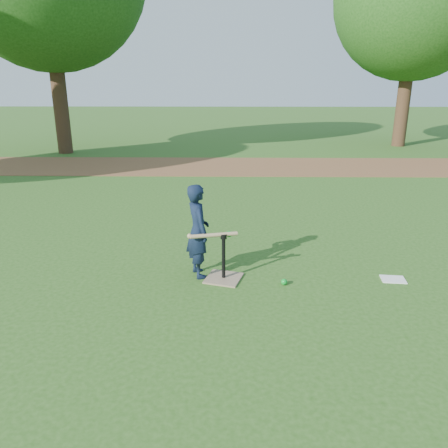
{
  "coord_description": "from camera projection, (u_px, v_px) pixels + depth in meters",
  "views": [
    {
      "loc": [
        -0.09,
        -5.49,
        2.43
      ],
      "look_at": [
        -0.18,
        -0.05,
        0.65
      ],
      "focal_mm": 35.0,
      "sensor_mm": 36.0,
      "label": 1
    }
  ],
  "objects": [
    {
      "name": "clipboard",
      "position": [
        393.0,
        279.0,
        5.62
      ],
      "size": [
        0.32,
        0.26,
        0.01
      ],
      "primitive_type": "cube",
      "rotation": [
        0.0,
        0.0,
        -0.11
      ],
      "color": "white",
      "rests_on": "ground"
    },
    {
      "name": "ground",
      "position": [
        237.0,
        268.0,
        5.97
      ],
      "size": [
        80.0,
        80.0,
        0.0
      ],
      "primitive_type": "plane",
      "color": "#285116",
      "rests_on": "ground"
    },
    {
      "name": "swing_action",
      "position": [
        215.0,
        235.0,
        5.45
      ],
      "size": [
        0.63,
        0.22,
        0.09
      ],
      "color": "tan",
      "rests_on": "ground"
    },
    {
      "name": "dirt_strip",
      "position": [
        234.0,
        166.0,
        13.09
      ],
      "size": [
        24.0,
        3.0,
        0.01
      ],
      "primitive_type": "cube",
      "color": "brown",
      "rests_on": "ground"
    },
    {
      "name": "wiffle_ball_ground",
      "position": [
        284.0,
        282.0,
        5.47
      ],
      "size": [
        0.08,
        0.08,
        0.08
      ],
      "primitive_type": "sphere",
      "color": "#0D9726",
      "rests_on": "ground"
    },
    {
      "name": "child",
      "position": [
        198.0,
        231.0,
        5.58
      ],
      "size": [
        0.43,
        0.52,
        1.22
      ],
      "primitive_type": "imported",
      "rotation": [
        0.0,
        0.0,
        1.94
      ],
      "color": "black",
      "rests_on": "ground"
    },
    {
      "name": "batting_tee",
      "position": [
        224.0,
        271.0,
        5.61
      ],
      "size": [
        0.53,
        0.53,
        0.61
      ],
      "color": "#91785C",
      "rests_on": "ground"
    }
  ]
}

